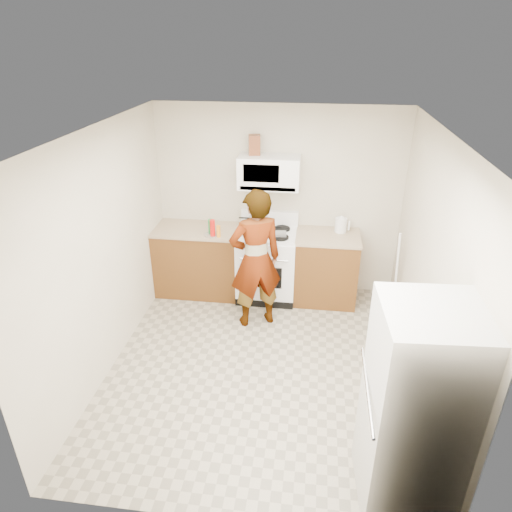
% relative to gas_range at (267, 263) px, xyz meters
% --- Properties ---
extents(floor, '(3.60, 3.60, 0.00)m').
position_rel_gas_range_xyz_m(floor, '(0.10, -1.48, -0.49)').
color(floor, gray).
rests_on(floor, ground).
extents(back_wall, '(3.20, 0.02, 2.50)m').
position_rel_gas_range_xyz_m(back_wall, '(0.10, 0.31, 0.76)').
color(back_wall, beige).
rests_on(back_wall, floor).
extents(right_wall, '(0.02, 3.60, 2.50)m').
position_rel_gas_range_xyz_m(right_wall, '(1.69, -1.48, 0.76)').
color(right_wall, beige).
rests_on(right_wall, floor).
extents(cabinet_left, '(1.12, 0.62, 0.90)m').
position_rel_gas_range_xyz_m(cabinet_left, '(-0.94, 0.01, -0.04)').
color(cabinet_left, brown).
rests_on(cabinet_left, floor).
extents(counter_left, '(1.14, 0.64, 0.03)m').
position_rel_gas_range_xyz_m(counter_left, '(-0.94, 0.01, 0.43)').
color(counter_left, tan).
rests_on(counter_left, cabinet_left).
extents(cabinet_right, '(0.80, 0.62, 0.90)m').
position_rel_gas_range_xyz_m(cabinet_right, '(0.78, 0.01, -0.04)').
color(cabinet_right, brown).
rests_on(cabinet_right, floor).
extents(counter_right, '(0.82, 0.64, 0.03)m').
position_rel_gas_range_xyz_m(counter_right, '(0.78, 0.01, 0.43)').
color(counter_right, tan).
rests_on(counter_right, cabinet_right).
extents(gas_range, '(0.76, 0.65, 1.13)m').
position_rel_gas_range_xyz_m(gas_range, '(0.00, 0.00, 0.00)').
color(gas_range, white).
rests_on(gas_range, floor).
extents(microwave, '(0.76, 0.38, 0.40)m').
position_rel_gas_range_xyz_m(microwave, '(0.00, 0.13, 1.21)').
color(microwave, white).
rests_on(microwave, back_wall).
extents(person, '(0.75, 0.64, 1.73)m').
position_rel_gas_range_xyz_m(person, '(-0.07, -0.67, 0.38)').
color(person, tan).
rests_on(person, floor).
extents(fridge, '(0.74, 0.74, 1.70)m').
position_rel_gas_range_xyz_m(fridge, '(1.39, -2.86, 0.36)').
color(fridge, silver).
rests_on(fridge, floor).
extents(kettle, '(0.16, 0.16, 0.18)m').
position_rel_gas_range_xyz_m(kettle, '(0.94, 0.15, 0.54)').
color(kettle, silver).
rests_on(kettle, counter_right).
extents(jug, '(0.16, 0.16, 0.24)m').
position_rel_gas_range_xyz_m(jug, '(-0.19, 0.18, 1.53)').
color(jug, brown).
rests_on(jug, microwave).
extents(saucepan, '(0.25, 0.25, 0.13)m').
position_rel_gas_range_xyz_m(saucepan, '(-0.14, 0.15, 0.53)').
color(saucepan, '#B4B4B9').
rests_on(saucepan, gas_range).
extents(tray, '(0.26, 0.18, 0.05)m').
position_rel_gas_range_xyz_m(tray, '(0.13, -0.10, 0.47)').
color(tray, silver).
rests_on(tray, gas_range).
extents(bottle_spray, '(0.09, 0.09, 0.22)m').
position_rel_gas_range_xyz_m(bottle_spray, '(-0.68, -0.20, 0.56)').
color(bottle_spray, red).
rests_on(bottle_spray, counter_left).
extents(bottle_hot_sauce, '(0.06, 0.06, 0.16)m').
position_rel_gas_range_xyz_m(bottle_hot_sauce, '(-0.60, -0.22, 0.53)').
color(bottle_hot_sauce, orange).
rests_on(bottle_hot_sauce, counter_left).
extents(bottle_green_cap, '(0.07, 0.07, 0.19)m').
position_rel_gas_range_xyz_m(bottle_green_cap, '(-0.72, -0.13, 0.55)').
color(bottle_green_cap, '#178234').
rests_on(bottle_green_cap, counter_left).
extents(pot_lid, '(0.28, 0.28, 0.01)m').
position_rel_gas_range_xyz_m(pot_lid, '(-0.69, -0.18, 0.45)').
color(pot_lid, white).
rests_on(pot_lid, counter_left).
extents(broom, '(0.13, 0.25, 1.19)m').
position_rel_gas_range_xyz_m(broom, '(1.63, -0.32, 0.12)').
color(broom, white).
rests_on(broom, floor).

